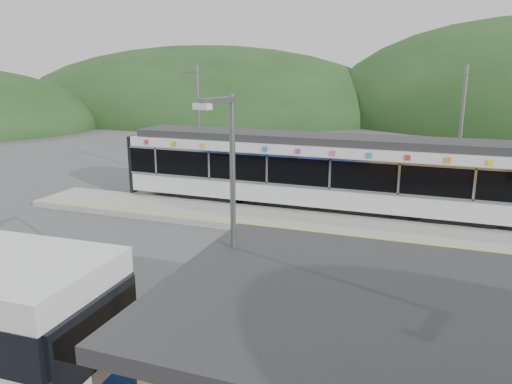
% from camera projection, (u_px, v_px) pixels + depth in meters
% --- Properties ---
extents(ground, '(120.00, 120.00, 0.00)m').
position_uv_depth(ground, '(263.00, 250.00, 19.38)').
color(ground, '#4C4C4F').
rests_on(ground, ground).
extents(hills, '(146.00, 149.00, 26.00)m').
position_uv_depth(hills, '(434.00, 227.00, 22.11)').
color(hills, '#1E3D19').
rests_on(hills, ground).
extents(platform, '(26.00, 3.20, 0.30)m').
position_uv_depth(platform, '(288.00, 222.00, 22.35)').
color(platform, '#9E9E99').
rests_on(platform, ground).
extents(yellow_line, '(26.00, 0.10, 0.01)m').
position_uv_depth(yellow_line, '(279.00, 227.00, 21.13)').
color(yellow_line, yellow).
rests_on(yellow_line, platform).
extents(train, '(20.44, 3.01, 3.74)m').
position_uv_depth(train, '(326.00, 170.00, 23.96)').
color(train, black).
rests_on(train, ground).
extents(catenary_mast_west, '(0.18, 1.80, 7.00)m').
position_uv_depth(catenary_mast_west, '(198.00, 125.00, 28.64)').
color(catenary_mast_west, slate).
rests_on(catenary_mast_west, ground).
extents(catenary_mast_east, '(0.18, 1.80, 7.00)m').
position_uv_depth(catenary_mast_east, '(460.00, 137.00, 23.92)').
color(catenary_mast_east, slate).
rests_on(catenary_mast_east, ground).
extents(station_shelter, '(9.20, 6.20, 3.00)m').
position_uv_depth(station_shelter, '(413.00, 379.00, 8.80)').
color(station_shelter, olive).
rests_on(station_shelter, ground).
extents(lamp_post, '(0.38, 1.14, 6.36)m').
position_uv_depth(lamp_post, '(231.00, 215.00, 10.79)').
color(lamp_post, slate).
rests_on(lamp_post, ground).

